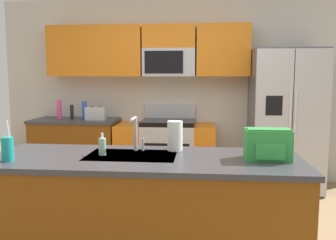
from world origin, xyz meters
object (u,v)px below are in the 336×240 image
object	(u,v)px
toaster	(96,113)
sink_faucet	(135,131)
range_oven	(166,153)
bottle_pink	(59,109)
soap_dispenser	(102,146)
paper_towel_roll	(175,136)
pepper_mill	(72,112)
bottle_blue	(84,110)
backpack	(268,144)
refrigerator	(285,120)
drink_cup_teal	(8,149)

from	to	relation	value
toaster	sink_faucet	distance (m)	2.22
range_oven	sink_faucet	bearing A→B (deg)	-90.94
range_oven	bottle_pink	bearing A→B (deg)	-179.73
soap_dispenser	paper_towel_roll	size ratio (longest dim) A/B	0.71
sink_faucet	soap_dispenser	size ratio (longest dim) A/B	1.66
pepper_mill	soap_dispenser	bearing A→B (deg)	-64.33
pepper_mill	paper_towel_roll	world-z (taller)	paper_towel_roll
range_oven	bottle_blue	xyz separation A→B (m)	(-1.15, 0.01, 0.58)
bottle_blue	backpack	xyz separation A→B (m)	(2.12, -2.27, -0.01)
toaster	sink_faucet	world-z (taller)	sink_faucet
range_oven	bottle_pink	distance (m)	1.62
sink_faucet	soap_dispenser	xyz separation A→B (m)	(-0.23, -0.16, -0.10)
refrigerator	drink_cup_teal	distance (m)	3.45
bottle_pink	bottle_blue	distance (m)	0.36
pepper_mill	drink_cup_teal	distance (m)	2.52
pepper_mill	bottle_pink	distance (m)	0.18
toaster	soap_dispenser	distance (m)	2.28
refrigerator	pepper_mill	bearing A→B (deg)	178.64
bottle_blue	soap_dispenser	size ratio (longest dim) A/B	1.48
bottle_blue	sink_faucet	world-z (taller)	sink_faucet
toaster	backpack	size ratio (longest dim) A/B	0.88
range_oven	bottle_blue	bearing A→B (deg)	179.75
bottle_pink	paper_towel_roll	distance (m)	2.68
refrigerator	paper_towel_roll	bearing A→B (deg)	-124.25
range_oven	backpack	bearing A→B (deg)	-66.84
pepper_mill	paper_towel_roll	xyz separation A→B (m)	(1.61, -2.00, 0.02)
bottle_pink	bottle_blue	size ratio (longest dim) A/B	1.07
bottle_blue	backpack	world-z (taller)	bottle_blue
range_oven	soap_dispenser	world-z (taller)	range_oven
refrigerator	soap_dispenser	distance (m)	2.84
bottle_blue	soap_dispenser	xyz separation A→B (m)	(0.89, -2.23, -0.06)
bottle_blue	sink_faucet	xyz separation A→B (m)	(1.12, -2.07, 0.04)
paper_towel_roll	bottle_pink	bearing A→B (deg)	131.89
bottle_blue	refrigerator	bearing A→B (deg)	-1.61
bottle_blue	pepper_mill	bearing A→B (deg)	-177.60
bottle_pink	paper_towel_roll	xyz separation A→B (m)	(1.79, -2.00, -0.01)
toaster	backpack	world-z (taller)	backpack
drink_cup_teal	backpack	world-z (taller)	drink_cup_teal
bottle_pink	paper_towel_roll	bearing A→B (deg)	-48.11
paper_towel_roll	backpack	size ratio (longest dim) A/B	0.75
pepper_mill	range_oven	bearing A→B (deg)	0.11
bottle_blue	toaster	bearing A→B (deg)	-17.12
range_oven	soap_dispenser	xyz separation A→B (m)	(-0.26, -2.22, 0.53)
toaster	pepper_mill	bearing A→B (deg)	172.25
bottle_blue	sink_faucet	bearing A→B (deg)	-61.69
range_oven	pepper_mill	bearing A→B (deg)	-179.89
range_oven	bottle_pink	xyz separation A→B (m)	(-1.51, -0.01, 0.59)
paper_towel_roll	drink_cup_teal	bearing A→B (deg)	-157.31
bottle_pink	backpack	distance (m)	3.35
toaster	pepper_mill	xyz separation A→B (m)	(-0.37, 0.05, 0.01)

